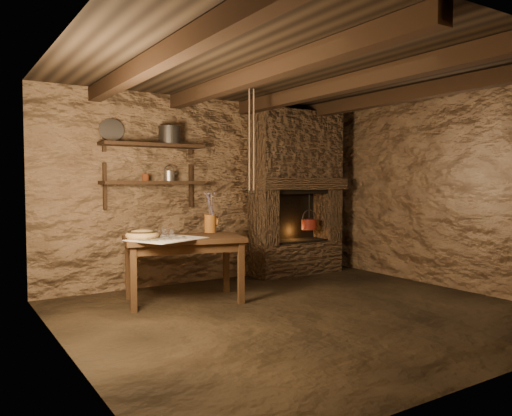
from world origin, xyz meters
TOP-DOWN VIEW (x-y plane):
  - floor at (0.00, 0.00)m, footprint 4.50×4.50m
  - back_wall at (0.00, 2.00)m, footprint 4.50×0.04m
  - front_wall at (0.00, -2.00)m, footprint 4.50×0.04m
  - left_wall at (-2.25, 0.00)m, footprint 0.04×4.00m
  - right_wall at (2.25, 0.00)m, footprint 0.04×4.00m
  - ceiling at (0.00, 0.00)m, footprint 4.50×4.00m
  - beam_far_left at (-1.50, 0.00)m, footprint 0.14×3.95m
  - beam_mid_left at (-0.50, 0.00)m, footprint 0.14×3.95m
  - beam_mid_right at (0.50, 0.00)m, footprint 0.14×3.95m
  - beam_far_right at (1.50, 0.00)m, footprint 0.14×3.95m
  - shelf_lower at (-0.85, 1.84)m, footprint 1.25×0.30m
  - shelf_upper at (-0.85, 1.84)m, footprint 1.25×0.30m
  - hearth at (1.25, 1.77)m, footprint 1.43×0.51m
  - work_table at (-0.81, 1.08)m, footprint 1.39×0.99m
  - linen_cloth at (-1.07, 0.91)m, footprint 0.86×0.79m
  - pewter_cutlery_row at (-1.07, 0.89)m, footprint 0.62×0.44m
  - drinking_glasses at (-1.04, 1.05)m, footprint 0.22×0.07m
  - stoneware_jug at (-0.36, 1.31)m, footprint 0.15×0.14m
  - wooden_bowl at (-1.28, 1.06)m, footprint 0.46×0.46m
  - iron_stockpot at (-0.64, 1.84)m, footprint 0.29×0.29m
  - tin_pan at (-1.32, 1.94)m, footprint 0.30×0.18m
  - small_kettle at (-0.65, 1.84)m, footprint 0.21×0.18m
  - rusty_tin at (-0.95, 1.84)m, footprint 0.11×0.11m
  - red_pot at (1.45, 1.72)m, footprint 0.25×0.25m
  - hanging_ropes at (0.05, 1.05)m, footprint 0.08×0.08m

SIDE VIEW (x-z plane):
  - floor at x=0.00m, z-range 0.00..0.00m
  - work_table at x=-0.81m, z-range 0.03..0.74m
  - red_pot at x=1.45m, z-range 0.44..0.98m
  - linen_cloth at x=-1.07m, z-range 0.72..0.72m
  - pewter_cutlery_row at x=-1.07m, z-range 0.72..0.74m
  - wooden_bowl at x=-1.28m, z-range 0.70..0.82m
  - drinking_glasses at x=-1.04m, z-range 0.72..0.81m
  - stoneware_jug at x=-0.36m, z-range 0.68..1.16m
  - back_wall at x=0.00m, z-range 0.00..2.40m
  - front_wall at x=0.00m, z-range 0.00..2.40m
  - left_wall at x=-2.25m, z-range 0.00..2.40m
  - right_wall at x=2.25m, z-range 0.00..2.40m
  - hearth at x=1.25m, z-range 0.08..2.38m
  - shelf_lower at x=-0.85m, z-range 1.28..1.32m
  - rusty_tin at x=-0.95m, z-range 1.32..1.40m
  - small_kettle at x=-0.65m, z-range 1.29..1.48m
  - shelf_upper at x=-0.85m, z-range 1.73..1.77m
  - hanging_ropes at x=0.05m, z-range 1.20..2.40m
  - iron_stockpot at x=-0.64m, z-range 1.77..1.97m
  - tin_pan at x=-1.32m, z-range 1.77..2.05m
  - beam_far_left at x=-1.50m, z-range 2.23..2.39m
  - beam_mid_left at x=-0.50m, z-range 2.23..2.39m
  - beam_mid_right at x=0.50m, z-range 2.23..2.39m
  - beam_far_right at x=1.50m, z-range 2.23..2.39m
  - ceiling at x=0.00m, z-range 2.38..2.42m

